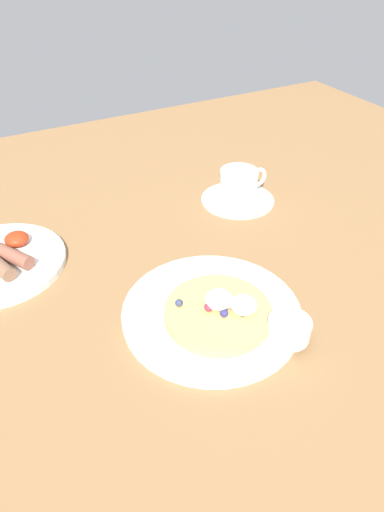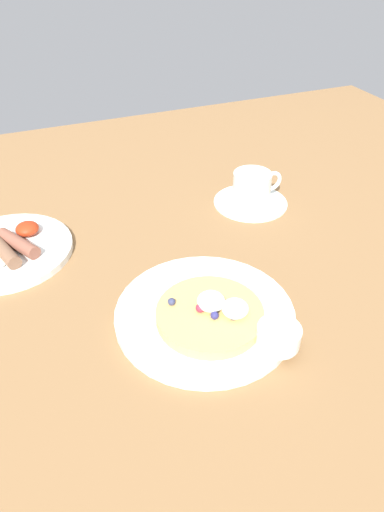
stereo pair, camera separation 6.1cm
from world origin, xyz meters
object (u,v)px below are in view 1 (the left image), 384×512
at_px(pancake_plate, 211,313).
at_px(syrup_ramekin, 289,328).
at_px(coffee_cup, 239,184).
at_px(coffee_saucer, 238,199).

xyz_separation_m(pancake_plate, syrup_ramekin, (0.07, -0.09, 0.02)).
bearing_deg(coffee_cup, pancake_plate, -129.41).
height_order(pancake_plate, coffee_cup, coffee_cup).
distance_m(pancake_plate, syrup_ramekin, 0.12).
xyz_separation_m(syrup_ramekin, coffee_saucer, (0.15, 0.36, -0.02)).
bearing_deg(syrup_ramekin, pancake_plate, 125.16).
bearing_deg(pancake_plate, coffee_cup, 50.59).
bearing_deg(coffee_cup, syrup_ramekin, -112.91).
distance_m(pancake_plate, coffee_saucer, 0.34).
distance_m(syrup_ramekin, coffee_cup, 0.39).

